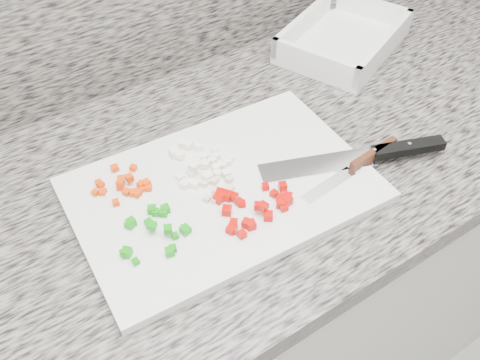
{
  "coord_description": "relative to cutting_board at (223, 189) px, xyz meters",
  "views": [
    {
      "loc": [
        -0.32,
        0.87,
        1.55
      ],
      "look_at": [
        0.0,
        1.36,
        0.94
      ],
      "focal_mm": 40.0,
      "sensor_mm": 36.0,
      "label": 1
    }
  ],
  "objects": [
    {
      "name": "cabinet",
      "position": [
        0.02,
        0.06,
        -0.48
      ],
      "size": [
        3.92,
        0.62,
        0.86
      ],
      "primitive_type": "cube",
      "color": "silver",
      "rests_on": "ground"
    },
    {
      "name": "countertop",
      "position": [
        0.02,
        0.06,
        -0.03
      ],
      "size": [
        3.96,
        0.64,
        0.04
      ],
      "primitive_type": "cube",
      "color": "slate",
      "rests_on": "cabinet"
    },
    {
      "name": "garlic_pile",
      "position": [
        -0.01,
        0.0,
        0.01
      ],
      "size": [
        0.06,
        0.06,
        0.01
      ],
      "color": "beige",
      "rests_on": "cutting_board"
    },
    {
      "name": "cutting_board",
      "position": [
        0.0,
        0.0,
        0.0
      ],
      "size": [
        0.49,
        0.35,
        0.02
      ],
      "primitive_type": "cube",
      "rotation": [
        0.0,
        0.0,
        -0.06
      ],
      "color": "silver",
      "rests_on": "countertop"
    },
    {
      "name": "onion_pile",
      "position": [
        -0.01,
        0.06,
        0.01
      ],
      "size": [
        0.11,
        0.12,
        0.02
      ],
      "color": "white",
      "rests_on": "cutting_board"
    },
    {
      "name": "paring_knife",
      "position": [
        0.22,
        -0.09,
        0.01
      ],
      "size": [
        0.22,
        0.04,
        0.02
      ],
      "rotation": [
        0.0,
        0.0,
        0.1
      ],
      "color": "silver",
      "rests_on": "cutting_board"
    },
    {
      "name": "carrot_pile",
      "position": [
        -0.13,
        0.08,
        0.01
      ],
      "size": [
        0.09,
        0.09,
        0.02
      ],
      "color": "#E43A04",
      "rests_on": "cutting_board"
    },
    {
      "name": "tray",
      "position": [
        0.45,
        0.22,
        0.01
      ],
      "size": [
        0.34,
        0.29,
        0.06
      ],
      "rotation": [
        0.0,
        0.0,
        0.4
      ],
      "color": "white",
      "rests_on": "countertop"
    },
    {
      "name": "green_pepper_pile",
      "position": [
        -0.14,
        -0.02,
        0.02
      ],
      "size": [
        0.11,
        0.1,
        0.02
      ],
      "color": "#0F8A0C",
      "rests_on": "cutting_board"
    },
    {
      "name": "chef_knife",
      "position": [
        0.26,
        -0.09,
        0.01
      ],
      "size": [
        0.32,
        0.15,
        0.02
      ],
      "rotation": [
        0.0,
        0.0,
        -0.37
      ],
      "color": "silver",
      "rests_on": "cutting_board"
    },
    {
      "name": "red_pepper_pile",
      "position": [
        0.01,
        -0.07,
        0.02
      ],
      "size": [
        0.13,
        0.1,
        0.02
      ],
      "color": "#BA0802",
      "rests_on": "cutting_board"
    }
  ]
}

